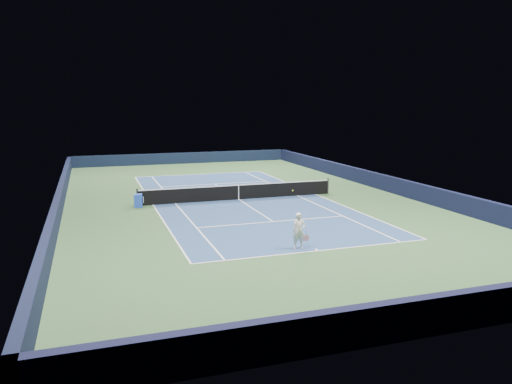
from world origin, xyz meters
name	(u,v)px	position (x,y,z in m)	size (l,w,h in m)	color
ground	(239,199)	(0.00, 0.00, 0.00)	(40.00, 40.00, 0.00)	#2E4E2A
wall_far	(183,158)	(0.00, 19.82, 0.55)	(22.00, 0.35, 1.10)	black
wall_near	(444,313)	(0.00, -19.82, 0.55)	(22.00, 0.35, 1.10)	black
wall_right	(384,182)	(10.82, 0.00, 0.55)	(0.35, 40.00, 1.10)	black
wall_left	(59,202)	(-10.82, 0.00, 0.55)	(0.35, 40.00, 1.10)	black
court_surface	(239,199)	(0.00, 0.00, 0.00)	(10.97, 23.77, 0.01)	navy
baseline_far	(200,174)	(0.00, 11.88, 0.01)	(10.97, 0.08, 0.00)	white
baseline_near	(318,251)	(0.00, -11.88, 0.01)	(10.97, 0.08, 0.00)	white
sideline_doubles_right	(316,194)	(5.49, 0.00, 0.01)	(0.08, 23.77, 0.00)	white
sideline_doubles_left	(153,205)	(-5.49, 0.00, 0.01)	(0.08, 23.77, 0.00)	white
sideline_singles_right	(297,195)	(4.12, 0.00, 0.01)	(0.08, 23.77, 0.00)	white
sideline_singles_left	(175,203)	(-4.12, 0.00, 0.01)	(0.08, 23.77, 0.00)	white
service_line_far	(215,184)	(0.00, 6.40, 0.01)	(8.23, 0.08, 0.00)	white
service_line_near	(273,222)	(0.00, -6.40, 0.01)	(8.23, 0.08, 0.00)	white
center_service_line	(239,199)	(0.00, 0.00, 0.01)	(0.08, 12.80, 0.00)	white
center_mark_far	(200,174)	(0.00, 11.73, 0.01)	(0.08, 0.30, 0.00)	white
center_mark_near	(317,250)	(0.00, -11.73, 0.01)	(0.08, 0.30, 0.00)	white
tennis_net	(239,192)	(0.00, 0.00, 0.50)	(12.90, 0.10, 1.07)	black
sponsor_cube	(138,201)	(-6.40, -0.40, 0.40)	(0.56, 0.48, 0.80)	blue
tennis_player	(299,231)	(-0.66, -11.32, 0.79)	(0.77, 1.26, 2.41)	silver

